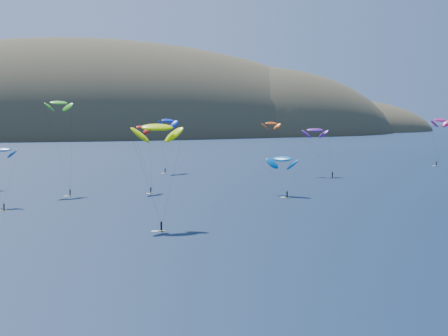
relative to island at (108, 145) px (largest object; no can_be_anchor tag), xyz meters
name	(u,v)px	position (x,y,z in m)	size (l,w,h in m)	color
ground	(396,298)	(-39.40, -562.36, 10.74)	(2800.00, 2800.00, 0.00)	black
island	(108,145)	(0.00, 0.00, 0.00)	(730.00, 300.00, 210.00)	#3D3526
kitesurfer_2	(157,127)	(-56.45, -503.10, 30.38)	(10.07, 10.71, 22.47)	gold
kitesurfer_3	(59,103)	(-72.27, -445.15, 35.89)	(8.74, 13.36, 27.44)	gold
kitesurfer_4	(168,121)	(-29.79, -397.13, 30.01)	(10.25, 10.33, 21.92)	gold
kitesurfer_5	(282,159)	(-14.51, -469.81, 20.56)	(9.08, 12.62, 12.44)	gold
kitesurfer_6	(315,130)	(16.99, -426.06, 26.84)	(9.86, 13.53, 18.65)	gold
kitesurfer_8	(441,120)	(85.96, -404.88, 29.74)	(10.20, 6.07, 21.74)	gold
kitesurfer_9	(142,128)	(-49.54, -449.26, 28.92)	(7.16, 11.15, 20.14)	gold
kitesurfer_10	(3,150)	(-87.00, -465.69, 24.23)	(7.26, 12.54, 15.40)	gold
kitesurfer_11	(271,123)	(33.42, -345.42, 27.56)	(10.53, 15.23, 19.64)	gold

